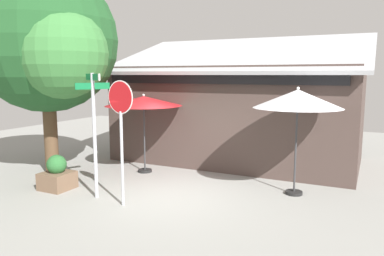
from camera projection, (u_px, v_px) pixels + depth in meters
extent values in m
cube|color=gray|center=(170.00, 196.00, 9.79)|extent=(28.00, 28.00, 0.10)
cube|color=#473833|center=(237.00, 114.00, 13.59)|extent=(8.34, 4.29, 3.39)
cube|color=#B7BABF|center=(237.00, 54.00, 13.15)|extent=(8.84, 4.83, 1.50)
cube|color=black|center=(215.00, 77.00, 11.44)|extent=(7.74, 0.16, 0.44)
cylinder|color=#A8AAB2|center=(95.00, 137.00, 9.28)|extent=(0.09, 0.09, 3.15)
cube|color=#116B38|center=(92.00, 77.00, 9.07)|extent=(0.77, 0.45, 0.16)
cube|color=#116B38|center=(93.00, 86.00, 9.10)|extent=(0.45, 0.77, 0.16)
cube|color=white|center=(99.00, 77.00, 8.69)|extent=(0.07, 0.06, 0.16)
cylinder|color=#A8AAB2|center=(122.00, 159.00, 8.78)|extent=(0.07, 0.07, 2.27)
cylinder|color=white|center=(120.00, 97.00, 8.57)|extent=(0.77, 0.12, 0.78)
cylinder|color=red|center=(120.00, 97.00, 8.57)|extent=(0.72, 0.13, 0.73)
cylinder|color=black|center=(145.00, 171.00, 11.98)|extent=(0.44, 0.44, 0.08)
cylinder|color=#333335|center=(144.00, 138.00, 11.83)|extent=(0.05, 0.05, 2.19)
cone|color=#B21E23|center=(144.00, 101.00, 11.66)|extent=(2.43, 2.43, 0.30)
sphere|color=silver|center=(144.00, 95.00, 11.63)|extent=(0.08, 0.08, 0.08)
cylinder|color=black|center=(294.00, 193.00, 9.75)|extent=(0.44, 0.44, 0.08)
cylinder|color=#333335|center=(296.00, 151.00, 9.59)|extent=(0.05, 0.05, 2.32)
cone|color=white|center=(298.00, 99.00, 9.40)|extent=(2.25, 2.25, 0.47)
sphere|color=silver|center=(298.00, 88.00, 9.36)|extent=(0.08, 0.08, 0.08)
cylinder|color=brown|center=(51.00, 134.00, 11.75)|extent=(0.42, 0.42, 2.49)
sphere|color=#1E4C23|center=(46.00, 40.00, 11.33)|extent=(4.39, 4.39, 4.39)
sphere|color=#387538|center=(62.00, 53.00, 10.38)|extent=(2.56, 2.56, 2.56)
cube|color=brown|center=(57.00, 181.00, 10.17)|extent=(0.78, 0.78, 0.47)
sphere|color=#28602D|center=(57.00, 164.00, 10.11)|extent=(0.53, 0.53, 0.53)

